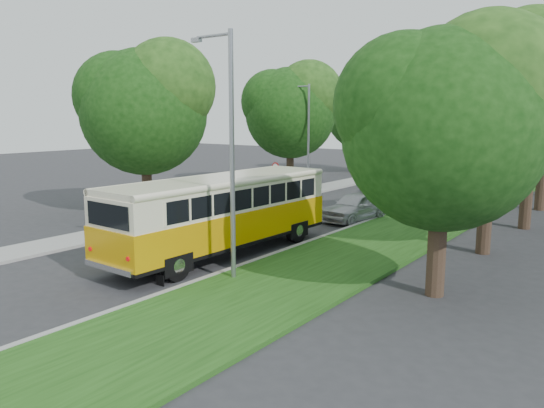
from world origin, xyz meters
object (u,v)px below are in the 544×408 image
Objects in this scene: lamppost_near at (230,148)px; vintage_bus at (222,216)px; lamppost_far at (307,134)px; car_white at (411,192)px; car_blue at (424,181)px; car_silver at (355,206)px; car_grey at (445,176)px.

vintage_bus is (-2.42, 2.29, -2.82)m from lamppost_near.
lamppost_far is 8.29m from car_white.
lamppost_far is 9.56m from car_blue.
car_grey is (-1.21, 17.63, -0.10)m from car_silver.
lamppost_far is at bearing -101.86° from car_grey.
car_silver is at bearing 85.41° from vintage_bus.
lamppost_far is at bearing -163.90° from car_white.
car_white is 10.27m from car_grey.
lamppost_far is 1.75× the size of car_blue.
lamppost_near is 2.06× the size of car_white.
lamppost_near reaches higher than car_grey.
lamppost_far reaches higher than car_grey.
car_silver reaches higher than car_white.
vintage_bus is at bearing -80.44° from car_white.
lamppost_far is 17.65m from vintage_bus.
car_grey is at bearing 101.75° from car_silver.
car_blue is (6.12, 6.46, -3.49)m from lamppost_far.
lamppost_near is at bearing -66.03° from car_grey.
car_silver is 13.57m from car_blue.
car_silver is (7.49, -7.04, -3.38)m from lamppost_far.
car_blue is 0.94× the size of car_grey.
car_silver reaches higher than car_blue.
car_grey is (6.28, 10.59, -3.48)m from lamppost_far.
car_grey is at bearing 59.33° from lamppost_far.
lamppost_near reaches higher than lamppost_far.
car_silver is at bearing -43.24° from lamppost_far.
car_white is at bearing -64.27° from car_grey.
lamppost_near is 0.77× the size of vintage_bus.
vintage_bus is at bearing 136.60° from lamppost_near.
car_white is at bearing 88.09° from vintage_bus.
lamppost_far is at bearing 115.71° from lamppost_near.
lamppost_far is at bearing 144.59° from car_silver.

